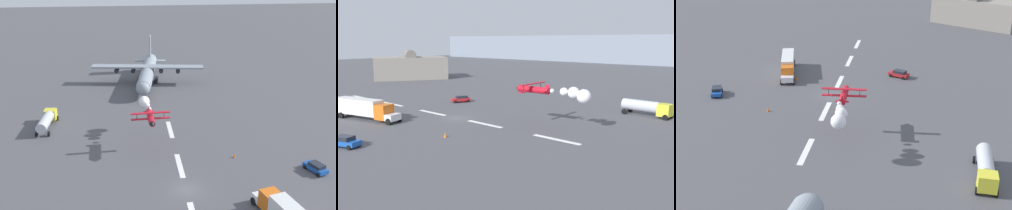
{
  "view_description": "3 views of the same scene",
  "coord_description": "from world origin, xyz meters",
  "views": [
    {
      "loc": [
        -50.81,
        8.31,
        33.77
      ],
      "look_at": [
        25.71,
        0.0,
        3.87
      ],
      "focal_mm": 42.35,
      "sensor_mm": 36.0,
      "label": 1
    },
    {
      "loc": [
        50.06,
        -42.33,
        14.1
      ],
      "look_at": [
        12.03,
        0.16,
        3.84
      ],
      "focal_mm": 38.7,
      "sensor_mm": 36.0,
      "label": 2
    },
    {
      "loc": [
        78.58,
        14.61,
        32.53
      ],
      "look_at": [
        14.25,
        4.42,
        4.44
      ],
      "focal_mm": 48.48,
      "sensor_mm": 36.0,
      "label": 3
    }
  ],
  "objects": [
    {
      "name": "ground_plane",
      "position": [
        0.0,
        0.0,
        0.0
      ],
      "size": [
        440.0,
        440.0,
        0.0
      ],
      "primitive_type": "plane",
      "color": "#4C4C51",
      "rests_on": "ground"
    },
    {
      "name": "runway_stripe_0",
      "position": [
        -36.5,
        0.0,
        0.01
      ],
      "size": [
        8.0,
        0.9,
        0.01
      ],
      "primitive_type": "cube",
      "color": "white",
      "rests_on": "ground"
    },
    {
      "name": "runway_stripe_1",
      "position": [
        -21.9,
        0.0,
        0.01
      ],
      "size": [
        8.0,
        0.9,
        0.01
      ],
      "primitive_type": "cube",
      "color": "white",
      "rests_on": "ground"
    },
    {
      "name": "runway_stripe_2",
      "position": [
        -7.3,
        0.0,
        0.01
      ],
      "size": [
        8.0,
        0.9,
        0.01
      ],
      "primitive_type": "cube",
      "color": "white",
      "rests_on": "ground"
    },
    {
      "name": "runway_stripe_3",
      "position": [
        7.3,
        0.0,
        0.01
      ],
      "size": [
        8.0,
        0.9,
        0.01
      ],
      "primitive_type": "cube",
      "color": "white",
      "rests_on": "ground"
    },
    {
      "name": "runway_stripe_4",
      "position": [
        21.9,
        0.0,
        0.01
      ],
      "size": [
        8.0,
        0.9,
        0.01
      ],
      "primitive_type": "cube",
      "color": "white",
      "rests_on": "ground"
    },
    {
      "name": "stunt_biplane_red",
      "position": [
        19.54,
        4.84,
        6.05
      ],
      "size": [
        13.73,
        7.0,
        2.38
      ],
      "color": "red"
    },
    {
      "name": "semi_truck_orange",
      "position": [
        -11.31,
        -11.85,
        2.12
      ],
      "size": [
        14.31,
        6.17,
        3.7
      ],
      "color": "silver",
      "rests_on": "ground"
    },
    {
      "name": "fuel_tanker_truck",
      "position": [
        25.39,
        24.9,
        1.74
      ],
      "size": [
        9.28,
        3.25,
        2.9
      ],
      "color": "yellow",
      "rests_on": "ground"
    },
    {
      "name": "followme_car_yellow",
      "position": [
        3.0,
        -21.93,
        0.81
      ],
      "size": [
        4.38,
        3.09,
        1.52
      ],
      "color": "#194CA5",
      "rests_on": "ground"
    },
    {
      "name": "airport_staff_sedan",
      "position": [
        -12.45,
        11.96,
        0.81
      ],
      "size": [
        3.38,
        4.56,
        1.52
      ],
      "color": "#B21E23",
      "rests_on": "ground"
    },
    {
      "name": "hangar_building",
      "position": [
        -65.94,
        34.09,
        4.23
      ],
      "size": [
        25.64,
        29.59,
        10.59
      ],
      "color": "gray",
      "rests_on": "ground"
    },
    {
      "name": "traffic_cone_near",
      "position": [
        -7.54,
        -9.02,
        0.38
      ],
      "size": [
        0.44,
        0.44,
        0.75
      ],
      "primitive_type": "cone",
      "color": "orange",
      "rests_on": "ground"
    },
    {
      "name": "traffic_cone_far",
      "position": [
        9.02,
        -9.89,
        0.38
      ],
      "size": [
        0.44,
        0.44,
        0.75
      ],
      "primitive_type": "cone",
      "color": "orange",
      "rests_on": "ground"
    }
  ]
}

